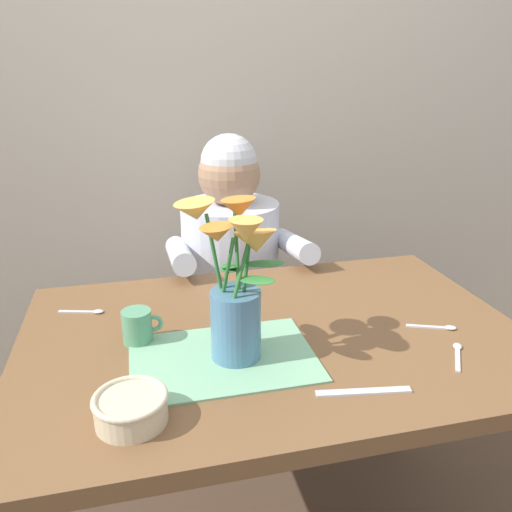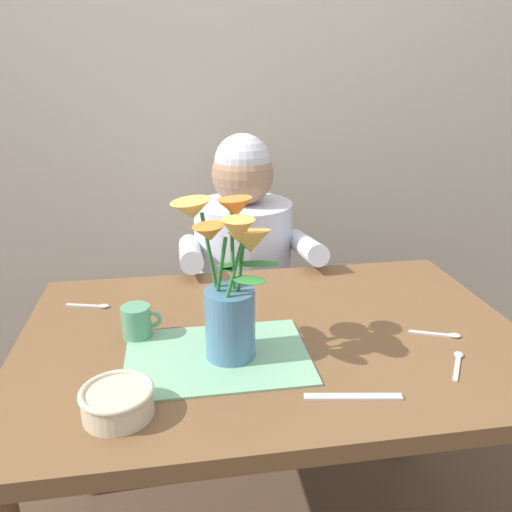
# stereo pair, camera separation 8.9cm
# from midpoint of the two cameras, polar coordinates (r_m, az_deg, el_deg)

# --- Properties ---
(wood_panel_backdrop) EXTENTS (4.00, 0.10, 2.50)m
(wood_panel_backdrop) POSITION_cam_midpoint_polar(r_m,az_deg,el_deg) (2.12, -7.04, 17.96)
(wood_panel_backdrop) COLOR beige
(wood_panel_backdrop) RESTS_ON ground_plane
(dining_table) EXTENTS (1.20, 0.80, 0.74)m
(dining_table) POSITION_cam_midpoint_polar(r_m,az_deg,el_deg) (1.29, -0.01, -12.29)
(dining_table) COLOR brown
(dining_table) RESTS_ON ground_plane
(seated_person) EXTENTS (0.45, 0.47, 1.14)m
(seated_person) POSITION_cam_midpoint_polar(r_m,az_deg,el_deg) (1.86, -4.14, -4.25)
(seated_person) COLOR #4C4C56
(seated_person) RESTS_ON ground_plane
(striped_placemat) EXTENTS (0.40, 0.28, 0.00)m
(striped_placemat) POSITION_cam_midpoint_polar(r_m,az_deg,el_deg) (1.14, -6.03, -11.37)
(striped_placemat) COLOR #7AB289
(striped_placemat) RESTS_ON dining_table
(flower_vase) EXTENTS (0.23, 0.21, 0.35)m
(flower_vase) POSITION_cam_midpoint_polar(r_m,az_deg,el_deg) (1.07, -4.81, -3.42)
(flower_vase) COLOR teal
(flower_vase) RESTS_ON dining_table
(ceramic_bowl) EXTENTS (0.14, 0.14, 0.06)m
(ceramic_bowl) POSITION_cam_midpoint_polar(r_m,az_deg,el_deg) (0.98, -16.52, -16.03)
(ceramic_bowl) COLOR beige
(ceramic_bowl) RESTS_ON dining_table
(dinner_knife) EXTENTS (0.19, 0.05, 0.00)m
(dinner_knife) POSITION_cam_midpoint_polar(r_m,az_deg,el_deg) (1.04, 9.51, -14.85)
(dinner_knife) COLOR silver
(dinner_knife) RESTS_ON dining_table
(tea_cup) EXTENTS (0.09, 0.07, 0.08)m
(tea_cup) POSITION_cam_midpoint_polar(r_m,az_deg,el_deg) (1.22, -15.19, -7.68)
(tea_cup) COLOR #569970
(tea_cup) RESTS_ON dining_table
(spoon_0) EXTENTS (0.12, 0.06, 0.01)m
(spoon_0) POSITION_cam_midpoint_polar(r_m,az_deg,el_deg) (1.31, 18.07, -7.64)
(spoon_0) COLOR silver
(spoon_0) RESTS_ON dining_table
(spoon_1) EXTENTS (0.08, 0.11, 0.01)m
(spoon_1) POSITION_cam_midpoint_polar(r_m,az_deg,el_deg) (1.22, 19.72, -10.17)
(spoon_1) COLOR silver
(spoon_1) RESTS_ON dining_table
(spoon_2) EXTENTS (0.12, 0.05, 0.01)m
(spoon_2) POSITION_cam_midpoint_polar(r_m,az_deg,el_deg) (1.41, -20.04, -5.92)
(spoon_2) COLOR silver
(spoon_2) RESTS_ON dining_table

